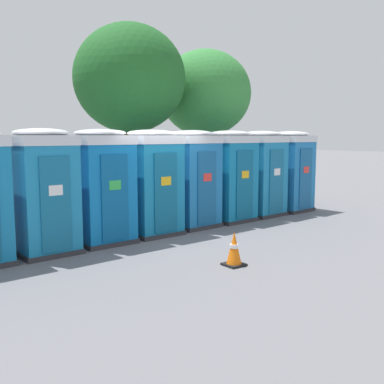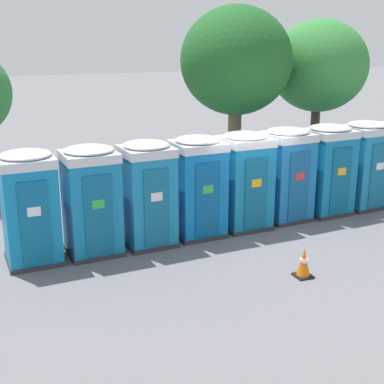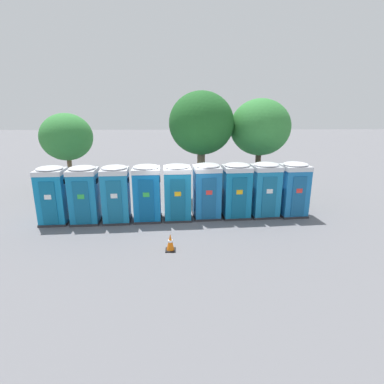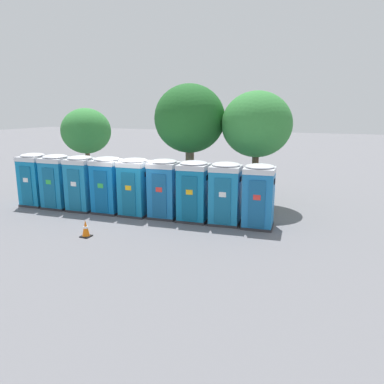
{
  "view_description": "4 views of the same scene",
  "coord_description": "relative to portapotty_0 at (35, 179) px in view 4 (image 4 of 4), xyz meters",
  "views": [
    {
      "loc": [
        -5.71,
        -9.37,
        2.38
      ],
      "look_at": [
        1.33,
        -0.07,
        0.93
      ],
      "focal_mm": 42.0,
      "sensor_mm": 36.0,
      "label": 1
    },
    {
      "loc": [
        -6.19,
        -12.12,
        4.88
      ],
      "look_at": [
        -1.49,
        -0.25,
        1.14
      ],
      "focal_mm": 50.0,
      "sensor_mm": 36.0,
      "label": 2
    },
    {
      "loc": [
        0.21,
        -13.16,
        4.9
      ],
      "look_at": [
        0.67,
        -0.11,
        1.25
      ],
      "focal_mm": 28.0,
      "sensor_mm": 36.0,
      "label": 3
    },
    {
      "loc": [
        8.34,
        -14.1,
        4.67
      ],
      "look_at": [
        2.63,
        0.02,
        1.22
      ],
      "focal_mm": 35.0,
      "sensor_mm": 36.0,
      "label": 4
    }
  ],
  "objects": [
    {
      "name": "ground_plane",
      "position": [
        5.39,
        0.47,
        -1.28
      ],
      "size": [
        120.0,
        120.0,
        0.0
      ],
      "primitive_type": "plane",
      "color": "slate"
    },
    {
      "name": "portapotty_0",
      "position": [
        0.0,
        0.0,
        0.0
      ],
      "size": [
        1.25,
        1.26,
        2.54
      ],
      "color": "#2D2D33",
      "rests_on": "ground"
    },
    {
      "name": "portapotty_1",
      "position": [
        1.36,
        0.01,
        -0.0
      ],
      "size": [
        1.28,
        1.27,
        2.54
      ],
      "color": "#2D2D33",
      "rests_on": "ground"
    },
    {
      "name": "portapotty_2",
      "position": [
        2.71,
        0.07,
        0.0
      ],
      "size": [
        1.25,
        1.28,
        2.54
      ],
      "color": "#2D2D33",
      "rests_on": "ground"
    },
    {
      "name": "portapotty_3",
      "position": [
        4.06,
        0.21,
        -0.0
      ],
      "size": [
        1.27,
        1.25,
        2.54
      ],
      "color": "#2D2D33",
      "rests_on": "ground"
    },
    {
      "name": "portapotty_4",
      "position": [
        5.41,
        0.29,
        -0.0
      ],
      "size": [
        1.27,
        1.25,
        2.54
      ],
      "color": "#2D2D33",
      "rests_on": "ground"
    },
    {
      "name": "portapotty_5",
      "position": [
        6.75,
        0.45,
        -0.0
      ],
      "size": [
        1.3,
        1.3,
        2.54
      ],
      "color": "#2D2D33",
      "rests_on": "ground"
    },
    {
      "name": "portapotty_6",
      "position": [
        8.11,
        0.49,
        -0.0
      ],
      "size": [
        1.32,
        1.28,
        2.54
      ],
      "color": "#2D2D33",
      "rests_on": "ground"
    },
    {
      "name": "portapotty_7",
      "position": [
        9.46,
        0.58,
        -0.0
      ],
      "size": [
        1.35,
        1.31,
        2.54
      ],
      "color": "#2D2D33",
      "rests_on": "ground"
    },
    {
      "name": "portapotty_8",
      "position": [
        10.81,
        0.61,
        -0.0
      ],
      "size": [
        1.31,
        1.3,
        2.54
      ],
      "color": "#2D2D33",
      "rests_on": "ground"
    },
    {
      "name": "street_tree_0",
      "position": [
        -1.35,
        5.91,
        1.94
      ],
      "size": [
        3.09,
        3.09,
        4.64
      ],
      "color": "brown",
      "rests_on": "ground"
    },
    {
      "name": "street_tree_1",
      "position": [
        9.92,
        3.85,
        2.61
      ],
      "size": [
        3.27,
        3.27,
        5.44
      ],
      "color": "#4C3826",
      "rests_on": "ground"
    },
    {
      "name": "street_tree_2",
      "position": [
        6.68,
        3.53,
        2.83
      ],
      "size": [
        3.44,
        3.44,
        5.81
      ],
      "color": "brown",
      "rests_on": "ground"
    },
    {
      "name": "traffic_cone",
      "position": [
        5.18,
        -2.93,
        -0.97
      ],
      "size": [
        0.36,
        0.36,
        0.64
      ],
      "color": "black",
      "rests_on": "ground"
    }
  ]
}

